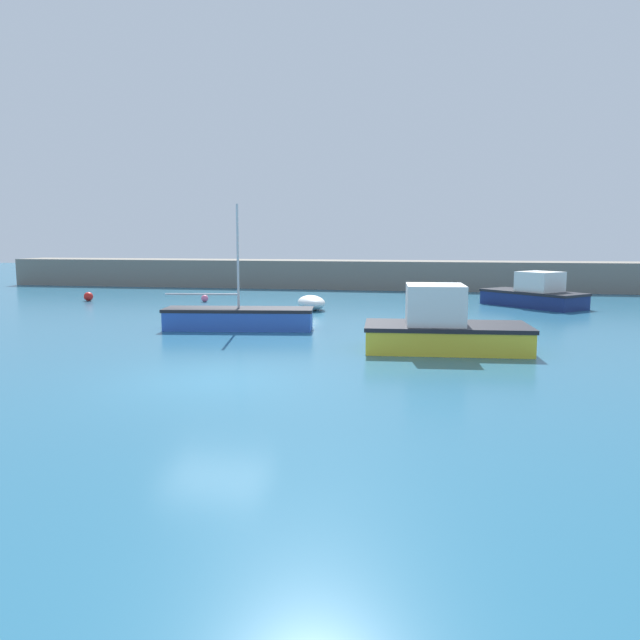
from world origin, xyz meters
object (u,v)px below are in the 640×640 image
object	(u,v)px
mooring_buoy_pink	(205,298)
mooring_buoy_red	(88,297)
mooring_buoy_white	(502,326)
motorboat_with_cabin	(443,327)
dinghy_near_pier	(311,303)
sailboat_short_mast	(239,318)
motorboat_grey_hull	(535,294)

from	to	relation	value
mooring_buoy_pink	mooring_buoy_red	world-z (taller)	mooring_buoy_red
mooring_buoy_pink	mooring_buoy_white	bearing A→B (deg)	-28.81
motorboat_with_cabin	mooring_buoy_red	bearing A→B (deg)	143.58
mooring_buoy_pink	mooring_buoy_red	bearing A→B (deg)	-173.49
dinghy_near_pier	sailboat_short_mast	bearing A→B (deg)	-37.97
motorboat_grey_hull	dinghy_near_pier	xyz separation A→B (m)	(-10.34, -3.26, -0.28)
sailboat_short_mast	motorboat_grey_hull	bearing A→B (deg)	31.67
motorboat_grey_hull	mooring_buoy_red	size ratio (longest dim) A/B	10.44
dinghy_near_pier	mooring_buoy_white	distance (m)	9.62
mooring_buoy_red	motorboat_with_cabin	bearing A→B (deg)	-31.70
motorboat_grey_hull	mooring_buoy_pink	xyz separation A→B (m)	(-16.49, -0.80, -0.43)
motorboat_with_cabin	mooring_buoy_pink	xyz separation A→B (m)	(-12.05, 11.97, -0.51)
motorboat_grey_hull	motorboat_with_cabin	bearing A→B (deg)	115.58
motorboat_grey_hull	mooring_buoy_white	world-z (taller)	motorboat_grey_hull
mooring_buoy_red	sailboat_short_mast	bearing A→B (deg)	-37.03
motorboat_with_cabin	dinghy_near_pier	size ratio (longest dim) A/B	2.08
motorboat_with_cabin	mooring_buoy_red	xyz separation A→B (m)	(-18.24, 11.26, -0.45)
motorboat_grey_hull	mooring_buoy_red	distance (m)	22.73
mooring_buoy_white	motorboat_with_cabin	bearing A→B (deg)	-116.89
motorboat_with_cabin	motorboat_grey_hull	bearing A→B (deg)	66.10
motorboat_with_cabin	dinghy_near_pier	world-z (taller)	motorboat_with_cabin
dinghy_near_pier	mooring_buoy_red	world-z (taller)	dinghy_near_pier
sailboat_short_mast	dinghy_near_pier	world-z (taller)	sailboat_short_mast
mooring_buoy_red	mooring_buoy_pink	bearing A→B (deg)	6.51
mooring_buoy_red	mooring_buoy_white	xyz separation A→B (m)	(20.35, -7.09, -0.05)
mooring_buoy_red	dinghy_near_pier	bearing A→B (deg)	-8.12
sailboat_short_mast	mooring_buoy_pink	distance (m)	10.18
motorboat_with_cabin	mooring_buoy_red	world-z (taller)	motorboat_with_cabin
dinghy_near_pier	mooring_buoy_pink	world-z (taller)	dinghy_near_pier
sailboat_short_mast	mooring_buoy_pink	bearing A→B (deg)	109.86
motorboat_with_cabin	sailboat_short_mast	world-z (taller)	sailboat_short_mast
dinghy_near_pier	mooring_buoy_red	bearing A→B (deg)	-124.21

